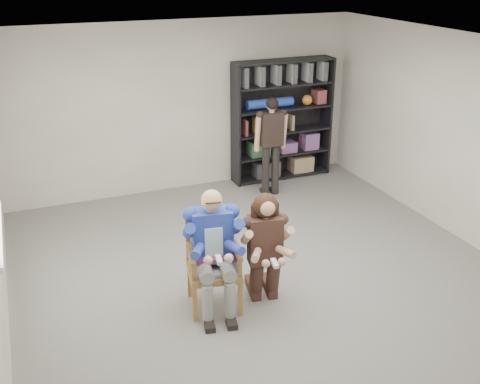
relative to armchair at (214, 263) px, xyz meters
name	(u,v)px	position (x,y,z in m)	size (l,w,h in m)	color
room_shell	(277,180)	(0.80, 0.09, 0.85)	(6.00, 7.00, 2.80)	beige
floor	(274,287)	(0.80, 0.09, -0.55)	(6.00, 7.00, 0.01)	slate
armchair	(214,263)	(0.00, 0.00, 0.00)	(0.64, 0.62, 1.10)	#A17338
seated_man	(213,250)	(0.00, 0.00, 0.17)	(0.62, 0.86, 1.43)	#274295
kneeling_woman	(266,250)	(0.58, -0.12, 0.10)	(0.55, 0.88, 1.31)	#3D281D
bookshelf	(282,120)	(2.50, 3.37, 0.50)	(1.80, 0.38, 2.10)	black
standing_man	(271,147)	(1.98, 2.71, 0.28)	(0.51, 0.28, 1.66)	black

